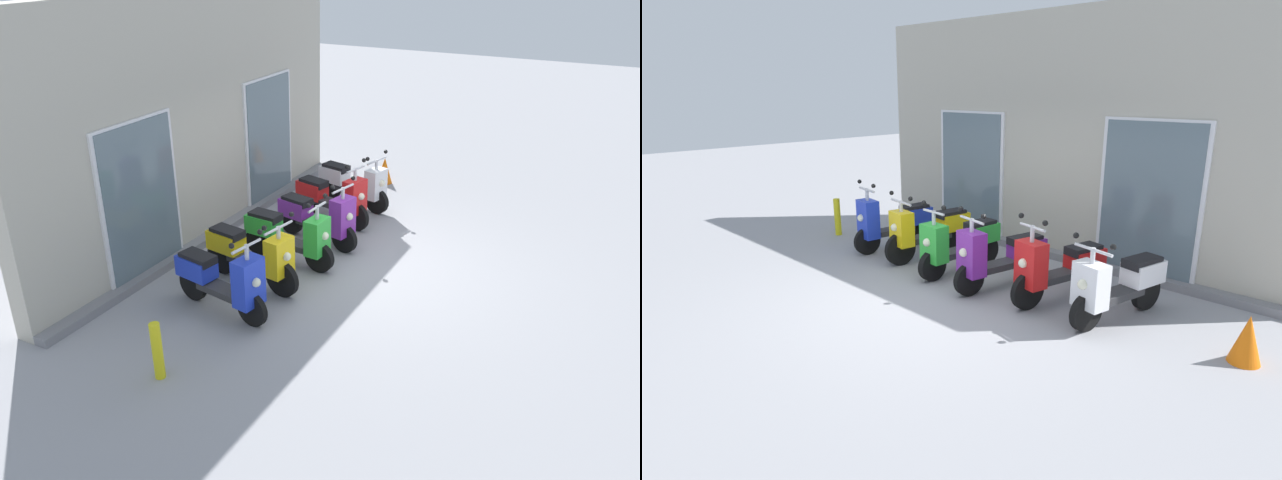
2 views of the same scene
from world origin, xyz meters
TOP-DOWN VIEW (x-y plane):
  - ground_plane at (0.00, 0.00)m, footprint 40.00×40.00m
  - storefront_facade at (0.00, 2.78)m, footprint 7.50×0.50m
  - scooter_blue at (-2.06, 1.03)m, footprint 0.63×1.53m
  - scooter_yellow at (-1.25, 1.13)m, footprint 0.65×1.64m
  - scooter_green at (-0.43, 0.99)m, footprint 0.51×1.55m
  - scooter_purple at (0.40, 0.93)m, footprint 0.69×1.55m
  - scooter_red at (1.25, 1.10)m, footprint 0.68×1.55m
  - scooter_white at (2.08, 1.09)m, footprint 0.71×1.51m
  - curb_bollard at (-3.53, 0.88)m, footprint 0.12×0.12m
  - traffic_cone at (3.52, 1.06)m, footprint 0.32×0.32m

SIDE VIEW (x-z plane):
  - ground_plane at x=0.00m, z-range 0.00..0.00m
  - traffic_cone at x=3.52m, z-range 0.00..0.52m
  - curb_bollard at x=-3.53m, z-range 0.00..0.70m
  - scooter_white at x=2.08m, z-range -0.10..1.01m
  - scooter_green at x=-0.43m, z-range -0.12..1.04m
  - scooter_purple at x=0.40m, z-range -0.13..1.05m
  - scooter_red at x=1.25m, z-range -0.13..1.07m
  - scooter_yellow at x=-1.25m, z-range -0.09..1.05m
  - scooter_blue at x=-2.06m, z-range -0.12..1.11m
  - storefront_facade at x=0.00m, z-range -0.07..3.78m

